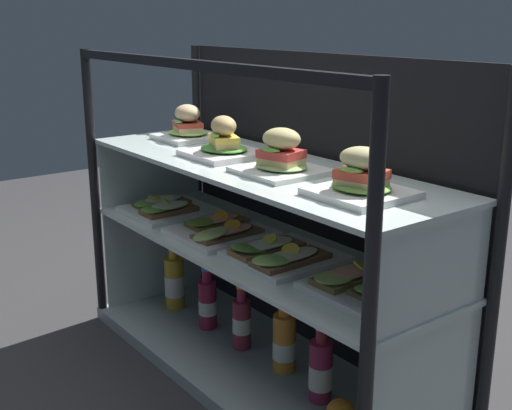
{
  "coord_description": "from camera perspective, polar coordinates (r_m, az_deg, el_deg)",
  "views": [
    {
      "loc": [
        1.44,
        -1.09,
        1.05
      ],
      "look_at": [
        0.0,
        0.0,
        0.54
      ],
      "focal_mm": 46.2,
      "sensor_mm": 36.0,
      "label": 1
    }
  ],
  "objects": [
    {
      "name": "open_sandwich_tray_far_left",
      "position": [
        2.25,
        -7.84,
        -0.22
      ],
      "size": [
        0.26,
        0.27,
        0.06
      ],
      "color": "white",
      "rests_on": "shelf_lower_glass"
    },
    {
      "name": "ground_plane",
      "position": [
        2.1,
        0.0,
        -14.56
      ],
      "size": [
        6.0,
        6.0,
        0.02
      ],
      "primitive_type": "cube",
      "color": "#2F2E30",
      "rests_on": "ground"
    },
    {
      "name": "shelf_lower_glass",
      "position": [
        1.92,
        0.0,
        -3.68
      ],
      "size": [
        1.27,
        0.41,
        0.01
      ],
      "primitive_type": "cube",
      "color": "silver",
      "rests_on": "riser_lower_tier"
    },
    {
      "name": "open_sandwich_tray_mid_right",
      "position": [
        1.62,
        9.67,
        -6.79
      ],
      "size": [
        0.26,
        0.27,
        0.06
      ],
      "color": "white",
      "rests_on": "shelf_lower_glass"
    },
    {
      "name": "plated_roll_sandwich_right_of_center",
      "position": [
        1.51,
        9.11,
        2.14
      ],
      "size": [
        0.2,
        0.2,
        0.12
      ],
      "color": "white",
      "rests_on": "shelf_upper_glass"
    },
    {
      "name": "case_base_deck",
      "position": [
        2.08,
        0.0,
        -13.82
      ],
      "size": [
        1.32,
        0.45,
        0.04
      ],
      "primitive_type": "cube",
      "color": "#98A5A7",
      "rests_on": "ground"
    },
    {
      "name": "open_sandwich_tray_mid_left",
      "position": [
        1.79,
        2.06,
        -4.29
      ],
      "size": [
        0.26,
        0.29,
        0.06
      ],
      "color": "white",
      "rests_on": "shelf_lower_glass"
    },
    {
      "name": "riser_upper_tier",
      "position": [
        1.88,
        0.0,
        -0.2
      ],
      "size": [
        1.26,
        0.39,
        0.23
      ],
      "color": "silver",
      "rests_on": "shelf_lower_glass"
    },
    {
      "name": "plated_roll_sandwich_far_left",
      "position": [
        1.94,
        -2.81,
        5.33
      ],
      "size": [
        0.21,
        0.21,
        0.12
      ],
      "color": "white",
      "rests_on": "shelf_upper_glass"
    },
    {
      "name": "juice_bottle_back_center",
      "position": [
        1.85,
        5.62,
        -14.08
      ],
      "size": [
        0.07,
        0.07,
        0.22
      ],
      "color": "#9A264B",
      "rests_on": "case_base_deck"
    },
    {
      "name": "shelf_upper_glass",
      "position": [
        1.85,
        0.0,
        3.42
      ],
      "size": [
        1.27,
        0.41,
        0.01
      ],
      "primitive_type": "cube",
      "color": "silver",
      "rests_on": "riser_upper_tier"
    },
    {
      "name": "open_sandwich_tray_left_of_center",
      "position": [
        2.0,
        -3.12,
        -2.17
      ],
      "size": [
        0.26,
        0.28,
        0.06
      ],
      "color": "white",
      "rests_on": "shelf_lower_glass"
    },
    {
      "name": "juice_bottle_tucked_behind",
      "position": [
        2.24,
        -4.21,
        -8.44
      ],
      "size": [
        0.06,
        0.06,
        0.22
      ],
      "color": "#9E213D",
      "rests_on": "case_base_deck"
    },
    {
      "name": "juice_bottle_front_fourth",
      "position": [
        2.4,
        -7.05,
        -6.65
      ],
      "size": [
        0.07,
        0.07,
        0.24
      ],
      "color": "gold",
      "rests_on": "case_base_deck"
    },
    {
      "name": "plated_roll_sandwich_near_left_corner",
      "position": [
        1.73,
        2.19,
        4.14
      ],
      "size": [
        0.21,
        0.21,
        0.12
      ],
      "color": "white",
      "rests_on": "shelf_upper_glass"
    },
    {
      "name": "riser_lower_tier",
      "position": [
        1.99,
        0.0,
        -8.77
      ],
      "size": [
        1.26,
        0.39,
        0.36
      ],
      "color": "silver",
      "rests_on": "case_base_deck"
    },
    {
      "name": "case_frame",
      "position": [
        1.97,
        3.15,
        0.15
      ],
      "size": [
        1.32,
        0.45,
        0.96
      ],
      "color": "black",
      "rests_on": "ground"
    },
    {
      "name": "juice_bottle_near_post",
      "position": [
        2.11,
        -1.25,
        -10.08
      ],
      "size": [
        0.06,
        0.06,
        0.22
      ],
      "color": "#962D3D",
      "rests_on": "case_base_deck"
    },
    {
      "name": "plated_roll_sandwich_near_right_corner",
      "position": [
        2.22,
        -5.94,
        6.71
      ],
      "size": [
        0.19,
        0.19,
        0.12
      ],
      "color": "white",
      "rests_on": "shelf_upper_glass"
    },
    {
      "name": "juice_bottle_front_right_end",
      "position": [
        1.98,
        2.47,
        -11.79
      ],
      "size": [
        0.07,
        0.07,
        0.22
      ],
      "color": "orange",
      "rests_on": "case_base_deck"
    }
  ]
}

